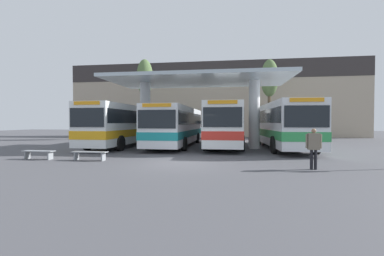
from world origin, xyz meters
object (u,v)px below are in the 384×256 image
at_px(transit_bus_center_bay, 177,125).
at_px(waiting_bench_near_pillar, 39,153).
at_px(transit_bus_right_bay, 225,124).
at_px(poplar_tree_behind_right, 145,79).
at_px(waiting_bench_mid_platform, 90,154).
at_px(pedestrian_waiting, 314,145).
at_px(poplar_tree_behind_left, 269,80).
at_px(transit_bus_left_bay, 124,124).
at_px(parked_car_street, 202,130).
at_px(transit_bus_far_right_bay, 282,124).

xyz_separation_m(transit_bus_center_bay, waiting_bench_near_pillar, (-5.73, -8.68, -1.42)).
bearing_deg(transit_bus_right_bay, waiting_bench_near_pillar, 43.32).
height_order(transit_bus_right_bay, poplar_tree_behind_right, poplar_tree_behind_right).
relative_size(transit_bus_right_bay, waiting_bench_mid_platform, 6.39).
height_order(transit_bus_center_bay, pedestrian_waiting, transit_bus_center_bay).
xyz_separation_m(waiting_bench_near_pillar, poplar_tree_behind_left, (14.56, 17.89, 6.43)).
xyz_separation_m(transit_bus_right_bay, pedestrian_waiting, (3.80, -9.91, -0.81)).
distance_m(waiting_bench_mid_platform, poplar_tree_behind_left, 22.30).
bearing_deg(transit_bus_left_bay, parked_car_street, -116.93).
bearing_deg(poplar_tree_behind_right, waiting_bench_mid_platform, -80.99).
relative_size(transit_bus_left_bay, pedestrian_waiting, 6.27).
bearing_deg(parked_car_street, poplar_tree_behind_right, -171.79).
height_order(transit_bus_center_bay, waiting_bench_mid_platform, transit_bus_center_bay).
bearing_deg(poplar_tree_behind_right, transit_bus_far_right_bay, -32.91).
xyz_separation_m(pedestrian_waiting, poplar_tree_behind_right, (-13.24, 17.66, 5.93)).
bearing_deg(pedestrian_waiting, transit_bus_left_bay, 148.42).
height_order(transit_bus_right_bay, transit_bus_far_right_bay, transit_bus_far_right_bay).
bearing_deg(transit_bus_far_right_bay, parked_car_street, -57.18).
height_order(transit_bus_far_right_bay, pedestrian_waiting, transit_bus_far_right_bay).
relative_size(waiting_bench_near_pillar, waiting_bench_mid_platform, 0.91).
bearing_deg(waiting_bench_near_pillar, poplar_tree_behind_right, 89.07).
bearing_deg(waiting_bench_mid_platform, pedestrian_waiting, -5.43).
height_order(transit_bus_left_bay, poplar_tree_behind_right, poplar_tree_behind_right).
xyz_separation_m(transit_bus_center_bay, parked_car_street, (1.18, 9.21, -0.73)).
bearing_deg(transit_bus_right_bay, pedestrian_waiting, 111.80).
xyz_separation_m(poplar_tree_behind_right, parked_car_street, (6.64, 1.24, -5.95)).
distance_m(transit_bus_far_right_bay, waiting_bench_mid_platform, 13.61).
bearing_deg(transit_bus_far_right_bay, pedestrian_waiting, 84.99).
bearing_deg(transit_bus_far_right_bay, waiting_bench_mid_platform, 33.11).
relative_size(pedestrian_waiting, poplar_tree_behind_right, 0.18).
relative_size(waiting_bench_near_pillar, poplar_tree_behind_right, 0.18).
relative_size(transit_bus_far_right_bay, parked_car_street, 2.59).
height_order(transit_bus_right_bay, waiting_bench_mid_platform, transit_bus_right_bay).
bearing_deg(poplar_tree_behind_left, waiting_bench_near_pillar, -129.14).
xyz_separation_m(poplar_tree_behind_left, parked_car_street, (-7.66, 0.00, -5.74)).
distance_m(waiting_bench_near_pillar, poplar_tree_behind_left, 23.95).
xyz_separation_m(waiting_bench_mid_platform, pedestrian_waiting, (10.60, -1.01, 0.70)).
xyz_separation_m(transit_bus_far_right_bay, parked_car_street, (-7.05, 10.10, -0.83)).
bearing_deg(transit_bus_center_bay, poplar_tree_behind_left, -133.07).
relative_size(waiting_bench_mid_platform, poplar_tree_behind_right, 0.20).
distance_m(waiting_bench_mid_platform, pedestrian_waiting, 10.67).
relative_size(transit_bus_left_bay, poplar_tree_behind_left, 1.18).
relative_size(transit_bus_right_bay, poplar_tree_behind_right, 1.28).
xyz_separation_m(transit_bus_right_bay, waiting_bench_near_pillar, (-9.71, -8.90, -1.51)).
relative_size(transit_bus_far_right_bay, poplar_tree_behind_left, 1.23).
height_order(waiting_bench_near_pillar, poplar_tree_behind_right, poplar_tree_behind_right).
bearing_deg(pedestrian_waiting, waiting_bench_near_pillar, -179.89).
bearing_deg(transit_bus_left_bay, transit_bus_far_right_bay, -178.46).
relative_size(transit_bus_right_bay, poplar_tree_behind_left, 1.31).
xyz_separation_m(transit_bus_far_right_bay, poplar_tree_behind_right, (-13.69, 8.86, 5.12)).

